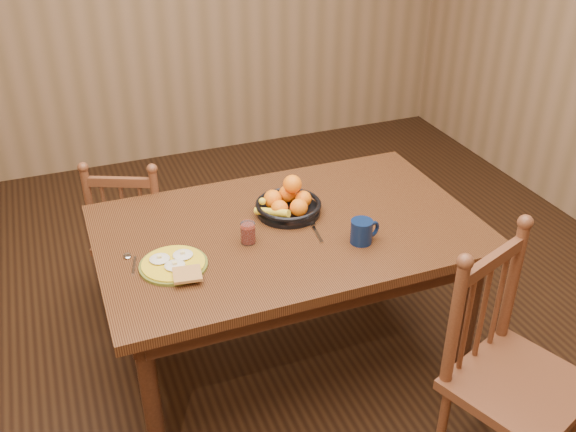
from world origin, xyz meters
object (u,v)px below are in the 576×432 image
object	(u,v)px
chair_near	(510,375)
fruit_bowl	(288,203)
breakfast_plate	(174,264)
coffee_mug	(362,231)
chair_far	(136,235)
dining_table	(288,243)

from	to	relation	value
chair_near	fruit_bowl	size ratio (longest dim) A/B	3.42
breakfast_plate	coffee_mug	size ratio (longest dim) A/B	2.20
chair_near	breakfast_plate	world-z (taller)	chair_near
fruit_bowl	chair_far	bearing A→B (deg)	135.14
coffee_mug	fruit_bowl	bearing A→B (deg)	120.73
dining_table	coffee_mug	bearing A→B (deg)	-43.45
chair_near	coffee_mug	xyz separation A→B (m)	(-0.30, 0.64, 0.32)
chair_far	coffee_mug	bearing A→B (deg)	154.77
chair_near	coffee_mug	distance (m)	0.77
chair_near	fruit_bowl	xyz separation A→B (m)	(-0.49, 0.97, 0.31)
chair_near	breakfast_plate	bearing A→B (deg)	124.16
dining_table	fruit_bowl	world-z (taller)	fruit_bowl
breakfast_plate	fruit_bowl	size ratio (longest dim) A/B	1.01
chair_near	coffee_mug	size ratio (longest dim) A/B	7.44
breakfast_plate	fruit_bowl	bearing A→B (deg)	22.18
dining_table	chair_near	bearing A→B (deg)	-58.16
breakfast_plate	fruit_bowl	distance (m)	0.60
chair_near	fruit_bowl	world-z (taller)	chair_near
dining_table	chair_far	world-z (taller)	chair_far
dining_table	chair_near	world-z (taller)	chair_near
breakfast_plate	coffee_mug	distance (m)	0.76
chair_near	fruit_bowl	bearing A→B (deg)	96.33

